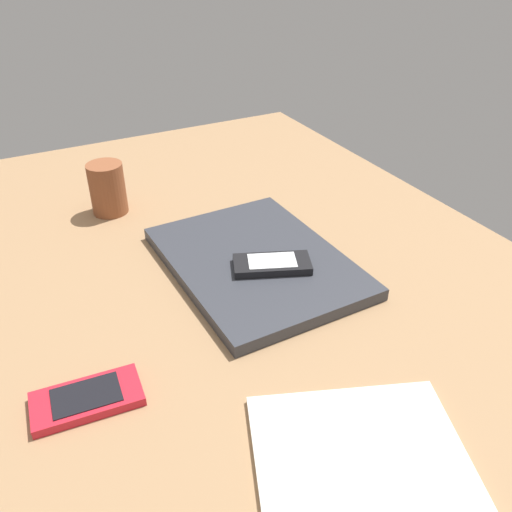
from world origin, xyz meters
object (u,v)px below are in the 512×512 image
cell_phone_on_laptop (272,264)px  notepad (359,451)px  cell_phone_on_desk (87,399)px  pen_cup (108,189)px  laptop_closed (256,262)px

cell_phone_on_laptop → notepad: bearing=166.9°
cell_phone_on_laptop → cell_phone_on_desk: cell_phone_on_laptop is taller
cell_phone_on_laptop → pen_cup: bearing=25.9°
pen_cup → notepad: bearing=-172.5°
laptop_closed → cell_phone_on_desk: (-15.12, 29.01, -0.35)cm
laptop_closed → cell_phone_on_desk: size_ratio=2.64×
cell_phone_on_laptop → cell_phone_on_desk: (-11.42, 29.62, -1.89)cm
laptop_closed → cell_phone_on_laptop: size_ratio=2.64×
pen_cup → cell_phone_on_laptop: bearing=-154.1°
laptop_closed → pen_cup: 31.95cm
cell_phone_on_desk → notepad: bearing=-130.7°
pen_cup → notepad: pen_cup is taller
laptop_closed → notepad: bearing=167.9°
laptop_closed → notepad: 35.08cm
cell_phone_on_desk → pen_cup: 45.64cm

